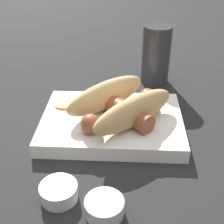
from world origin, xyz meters
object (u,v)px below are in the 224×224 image
bread_roll (120,103)px  condiment_cup_near (59,193)px  sausage (121,110)px  drink_glass (156,55)px  condiment_cup_far (101,208)px  food_tray (112,123)px

bread_roll → condiment_cup_near: (0.08, 0.18, -0.04)m
sausage → drink_glass: size_ratio=0.99×
sausage → condiment_cup_near: 0.19m
condiment_cup_near → condiment_cup_far: bearing=159.2°
bread_roll → drink_glass: (-0.08, -0.19, 0.01)m
condiment_cup_near → drink_glass: (-0.15, -0.37, 0.06)m
food_tray → condiment_cup_far: bearing=88.9°
food_tray → bread_roll: bread_roll is taller
sausage → condiment_cup_near: size_ratio=2.51×
condiment_cup_far → bread_roll: bearing=-95.1°
bread_roll → sausage: (-0.00, 0.01, -0.01)m
bread_roll → condiment_cup_far: (0.02, 0.20, -0.04)m
bread_roll → drink_glass: drink_glass is taller
condiment_cup_near → drink_glass: bearing=-112.7°
condiment_cup_near → condiment_cup_far: size_ratio=1.00×
sausage → food_tray: bearing=-7.3°
food_tray → condiment_cup_far: 0.19m
condiment_cup_far → drink_glass: (-0.09, -0.39, 0.06)m
bread_roll → drink_glass: size_ratio=1.53×
food_tray → bread_roll: size_ratio=1.24×
food_tray → condiment_cup_near: 0.18m
bread_roll → condiment_cup_near: 0.20m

